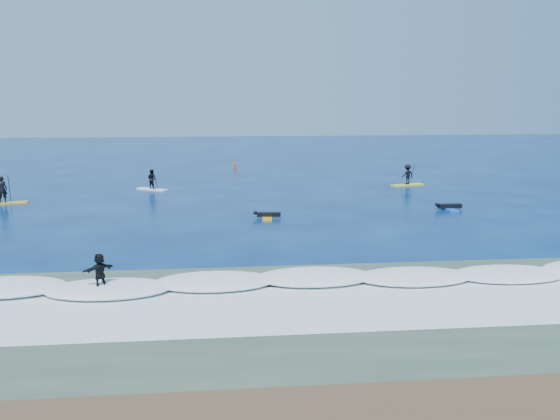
{
  "coord_description": "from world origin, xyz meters",
  "views": [
    {
      "loc": [
        -2.97,
        -33.69,
        7.36
      ],
      "look_at": [
        0.95,
        2.7,
        0.6
      ],
      "focal_mm": 40.0,
      "sensor_mm": 36.0,
      "label": 1
    }
  ],
  "objects": [
    {
      "name": "ground",
      "position": [
        0.0,
        0.0,
        0.0
      ],
      "size": [
        160.0,
        160.0,
        0.0
      ],
      "primitive_type": "plane",
      "color": "#04174B",
      "rests_on": "ground"
    },
    {
      "name": "shallow_water",
      "position": [
        0.0,
        -14.0,
        0.01
      ],
      "size": [
        90.0,
        13.0,
        0.01
      ],
      "primitive_type": "cube",
      "color": "#344737",
      "rests_on": "ground"
    },
    {
      "name": "breaking_wave",
      "position": [
        0.0,
        -10.0,
        0.0
      ],
      "size": [
        40.0,
        6.0,
        0.3
      ],
      "primitive_type": "cube",
      "color": "white",
      "rests_on": "ground"
    },
    {
      "name": "whitewater",
      "position": [
        0.0,
        -13.0,
        0.0
      ],
      "size": [
        34.0,
        5.0,
        0.02
      ],
      "primitive_type": "cube",
      "color": "silver",
      "rests_on": "ground"
    },
    {
      "name": "sup_paddler_left",
      "position": [
        -17.39,
        10.29,
        0.7
      ],
      "size": [
        3.26,
        1.37,
        2.23
      ],
      "rotation": [
        0.0,
        0.0,
        0.19
      ],
      "color": "gold",
      "rests_on": "ground"
    },
    {
      "name": "sup_paddler_center",
      "position": [
        -7.79,
        15.71,
        0.7
      ],
      "size": [
        2.56,
        2.06,
        1.86
      ],
      "rotation": [
        0.0,
        0.0,
        -0.6
      ],
      "color": "white",
      "rests_on": "ground"
    },
    {
      "name": "sup_paddler_right",
      "position": [
        12.97,
        15.92,
        0.78
      ],
      "size": [
        2.95,
        1.56,
        2.01
      ],
      "rotation": [
        0.0,
        0.0,
        0.31
      ],
      "color": "yellow",
      "rests_on": "ground"
    },
    {
      "name": "prone_paddler_near",
      "position": [
        0.25,
        3.39,
        0.15
      ],
      "size": [
        1.67,
        2.14,
        0.44
      ],
      "rotation": [
        0.0,
        0.0,
        1.49
      ],
      "color": "gold",
      "rests_on": "ground"
    },
    {
      "name": "prone_paddler_far",
      "position": [
        12.29,
        5.0,
        0.16
      ],
      "size": [
        1.79,
        2.27,
        0.47
      ],
      "rotation": [
        0.0,
        0.0,
        1.6
      ],
      "color": "blue",
      "rests_on": "ground"
    },
    {
      "name": "wave_surfer",
      "position": [
        -7.26,
        -10.68,
        0.81
      ],
      "size": [
        1.91,
        1.63,
        1.43
      ],
      "rotation": [
        0.0,
        0.0,
        0.65
      ],
      "color": "white",
      "rests_on": "breaking_wave"
    },
    {
      "name": "marker_buoy",
      "position": [
        -0.81,
        29.36,
        0.3
      ],
      "size": [
        0.29,
        0.29,
        0.7
      ],
      "rotation": [
        0.0,
        0.0,
        0.25
      ],
      "color": "red",
      "rests_on": "ground"
    }
  ]
}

